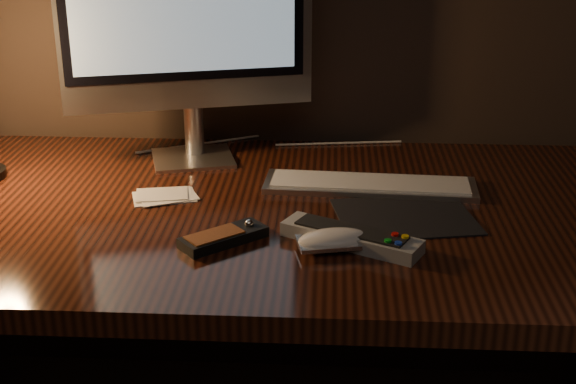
# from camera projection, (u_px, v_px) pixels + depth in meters

# --- Properties ---
(desk) EXTENTS (1.60, 0.75, 0.75)m
(desk) POSITION_uv_depth(u_px,v_px,m) (267.00, 255.00, 1.52)
(desk) COLOR #3A180D
(desk) RESTS_ON ground
(monitor) EXTENTS (0.48, 0.18, 0.51)m
(monitor) POSITION_uv_depth(u_px,v_px,m) (186.00, 10.00, 1.52)
(monitor) COLOR silver
(monitor) RESTS_ON desk
(keyboard) EXTENTS (0.40, 0.13, 0.01)m
(keyboard) POSITION_uv_depth(u_px,v_px,m) (370.00, 185.00, 1.48)
(keyboard) COLOR silver
(keyboard) RESTS_ON desk
(mousepad) EXTENTS (0.26, 0.22, 0.00)m
(mousepad) POSITION_uv_depth(u_px,v_px,m) (405.00, 216.00, 1.36)
(mousepad) COLOR black
(mousepad) RESTS_ON desk
(mouse) EXTENTS (0.13, 0.08, 0.02)m
(mouse) POSITION_uv_depth(u_px,v_px,m) (335.00, 243.00, 1.24)
(mouse) COLOR white
(mouse) RESTS_ON desk
(media_remote) EXTENTS (0.14, 0.13, 0.03)m
(media_remote) POSITION_uv_depth(u_px,v_px,m) (224.00, 237.00, 1.26)
(media_remote) COLOR black
(media_remote) RESTS_ON desk
(tv_remote) EXTENTS (0.23, 0.15, 0.03)m
(tv_remote) POSITION_uv_depth(u_px,v_px,m) (351.00, 237.00, 1.26)
(tv_remote) COLOR #939698
(tv_remote) RESTS_ON desk
(papers) EXTENTS (0.13, 0.10, 0.01)m
(papers) POSITION_uv_depth(u_px,v_px,m) (164.00, 196.00, 1.44)
(papers) COLOR white
(papers) RESTS_ON desk
(cable) EXTENTS (0.54, 0.16, 0.00)m
(cable) POSITION_uv_depth(u_px,v_px,m) (270.00, 145.00, 1.71)
(cable) COLOR white
(cable) RESTS_ON desk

